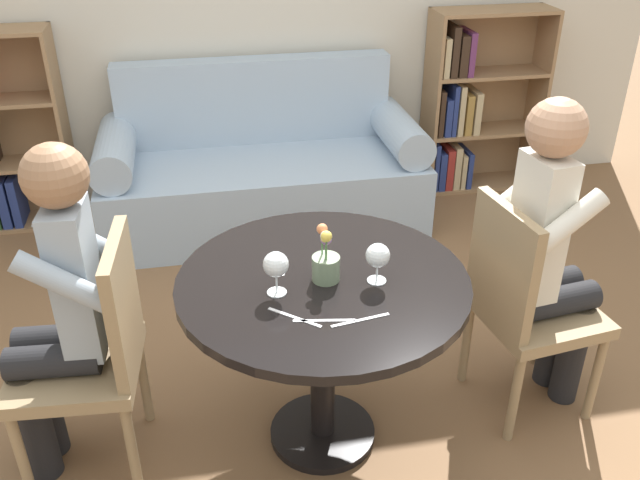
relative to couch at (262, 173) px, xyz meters
The scene contains 14 objects.
ground_plane 1.85m from the couch, 90.00° to the right, with size 16.00×16.00×0.00m, color brown.
round_table 1.85m from the couch, 90.00° to the right, with size 0.99×0.99×0.71m.
couch is the anchor object (origin of this frame).
bookshelf_right 1.42m from the couch, 10.83° to the left, with size 0.75×0.28×1.15m.
chair_left 1.95m from the couch, 113.51° to the right, with size 0.45×0.45×0.90m.
chair_right 1.96m from the couch, 66.62° to the right, with size 0.47×0.47×0.90m.
person_left 2.00m from the couch, 116.03° to the right, with size 0.43×0.36×1.23m.
person_right 2.00m from the couch, 64.09° to the right, with size 0.44×0.37×1.27m.
wine_glass_left 1.96m from the couch, 94.93° to the right, with size 0.08×0.08×0.15m.
wine_glass_right 1.95m from the couch, 84.77° to the right, with size 0.08×0.08×0.14m.
flower_vase 1.90m from the couch, 89.75° to the right, with size 0.09×0.09×0.20m.
knife_left_setting 2.10m from the couch, 91.20° to the right, with size 0.19×0.04×0.00m.
fork_left_setting 2.07m from the couch, 93.63° to the right, with size 0.15×0.13×0.00m.
knife_right_setting 2.12m from the couch, 88.21° to the right, with size 0.19×0.04×0.00m.
Camera 1 is at (-0.38, -1.86, 1.93)m, focal length 38.00 mm.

